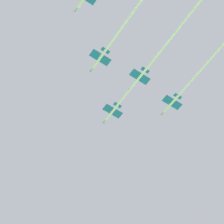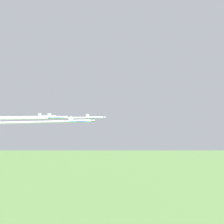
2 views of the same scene
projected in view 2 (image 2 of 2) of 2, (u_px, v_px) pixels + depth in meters
name	position (u px, v px, depth m)	size (l,w,h in m)	color
jet_lead	(69.00, 118.00, 121.62)	(53.14, 24.25, 2.65)	white
jet_port_inner	(17.00, 117.00, 125.18)	(55.86, 25.39, 2.65)	white
jet_starboard_inner	(57.00, 122.00, 97.62)	(42.69, 19.89, 2.65)	white
jet_port_outer	(30.00, 118.00, 110.18)	(49.77, 22.85, 2.65)	white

